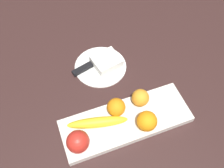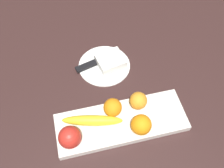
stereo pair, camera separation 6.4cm
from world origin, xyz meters
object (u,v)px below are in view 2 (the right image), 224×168
(dinner_plate, at_px, (104,65))
(knife, at_px, (90,65))
(fruit_tray, at_px, (121,121))
(apple, at_px, (70,137))
(orange_near_apple, at_px, (141,125))
(orange_near_banana, at_px, (113,107))
(orange_center, at_px, (138,101))
(folded_napkin, at_px, (111,61))
(banana, at_px, (92,120))

(dinner_plate, relative_size, knife, 1.13)
(fruit_tray, xyz_separation_m, apple, (-0.17, -0.04, 0.05))
(orange_near_apple, xyz_separation_m, orange_near_banana, (-0.07, 0.08, -0.00))
(apple, xyz_separation_m, dinner_plate, (0.17, 0.29, -0.06))
(orange_near_banana, xyz_separation_m, orange_center, (0.09, 0.01, -0.00))
(folded_napkin, bearing_deg, fruit_tray, -95.64)
(orange_near_banana, height_order, knife, orange_near_banana)
(orange_near_apple, distance_m, folded_napkin, 0.31)
(orange_center, distance_m, dinner_plate, 0.23)
(orange_near_apple, bearing_deg, knife, 108.67)
(apple, relative_size, folded_napkin, 0.71)
(orange_near_banana, relative_size, dinner_plate, 0.31)
(fruit_tray, xyz_separation_m, knife, (-0.05, 0.27, 0.00))
(fruit_tray, height_order, orange_near_banana, orange_near_banana)
(banana, height_order, knife, banana)
(apple, height_order, dinner_plate, apple)
(banana, bearing_deg, orange_near_banana, -147.94)
(apple, bearing_deg, banana, 31.63)
(fruit_tray, height_order, banana, banana)
(fruit_tray, bearing_deg, orange_near_banana, 119.89)
(dinner_plate, height_order, knife, knife)
(apple, height_order, orange_near_apple, apple)
(apple, height_order, knife, apple)
(banana, relative_size, orange_center, 3.29)
(orange_center, bearing_deg, orange_near_apple, -101.29)
(banana, relative_size, orange_near_banana, 3.19)
(orange_near_apple, bearing_deg, banana, 158.02)
(apple, bearing_deg, folded_napkin, 55.94)
(banana, xyz_separation_m, dinner_plate, (0.09, 0.25, -0.04))
(banana, distance_m, dinner_plate, 0.27)
(folded_napkin, bearing_deg, banana, -116.02)
(apple, bearing_deg, fruit_tray, 12.16)
(orange_near_apple, xyz_separation_m, folded_napkin, (-0.03, 0.30, -0.03))
(dinner_plate, height_order, folded_napkin, folded_napkin)
(banana, relative_size, folded_napkin, 1.96)
(banana, xyz_separation_m, knife, (0.04, 0.25, -0.03))
(banana, relative_size, knife, 1.10)
(orange_center, bearing_deg, fruit_tray, -149.57)
(apple, relative_size, orange_center, 1.19)
(folded_napkin, bearing_deg, dinner_plate, 180.00)
(fruit_tray, relative_size, orange_near_banana, 7.01)
(orange_near_banana, height_order, folded_napkin, orange_near_banana)
(orange_near_apple, distance_m, orange_center, 0.09)
(orange_near_banana, bearing_deg, fruit_tray, -60.11)
(apple, xyz_separation_m, knife, (0.12, 0.30, -0.05))
(fruit_tray, relative_size, apple, 6.10)
(fruit_tray, height_order, orange_center, orange_center)
(knife, bearing_deg, orange_near_banana, -96.75)
(orange_near_banana, distance_m, knife, 0.24)
(orange_near_apple, relative_size, orange_center, 1.11)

